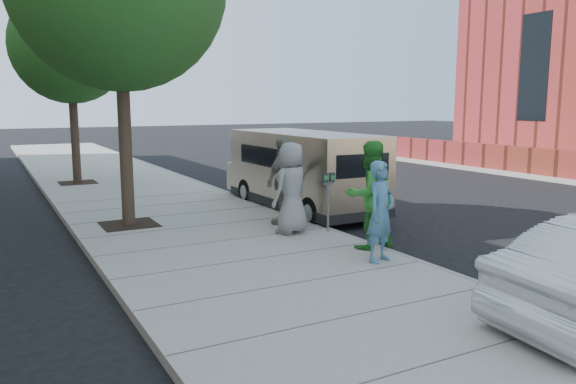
# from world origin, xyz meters

# --- Properties ---
(ground) EXTENTS (120.00, 120.00, 0.00)m
(ground) POSITION_xyz_m (0.00, 0.00, 0.00)
(ground) COLOR black
(ground) RESTS_ON ground
(sidewalk) EXTENTS (5.00, 60.00, 0.15)m
(sidewalk) POSITION_xyz_m (-1.00, 0.00, 0.07)
(sidewalk) COLOR gray
(sidewalk) RESTS_ON ground
(curb_face) EXTENTS (0.12, 60.00, 0.16)m
(curb_face) POSITION_xyz_m (1.44, 0.00, 0.07)
(curb_face) COLOR gray
(curb_face) RESTS_ON ground
(tree_far) EXTENTS (3.92, 3.80, 6.49)m
(tree_far) POSITION_xyz_m (-2.25, 10.00, 4.88)
(tree_far) COLOR black
(tree_far) RESTS_ON sidewalk
(parking_meter) EXTENTS (0.27, 0.14, 1.26)m
(parking_meter) POSITION_xyz_m (1.25, -0.33, 1.06)
(parking_meter) COLOR gray
(parking_meter) RESTS_ON sidewalk
(van) EXTENTS (1.98, 5.68, 2.09)m
(van) POSITION_xyz_m (2.30, 2.63, 1.11)
(van) COLOR tan
(van) RESTS_ON ground
(person_officer) EXTENTS (0.74, 0.60, 1.74)m
(person_officer) POSITION_xyz_m (0.82, -2.65, 1.02)
(person_officer) COLOR teal
(person_officer) RESTS_ON sidewalk
(person_green_shirt) EXTENTS (1.01, 0.80, 2.02)m
(person_green_shirt) POSITION_xyz_m (1.20, -1.82, 1.16)
(person_green_shirt) COLOR green
(person_green_shirt) RESTS_ON sidewalk
(person_gray_shirt) EXTENTS (1.09, 0.92, 1.91)m
(person_gray_shirt) POSITION_xyz_m (0.51, -0.06, 1.10)
(person_gray_shirt) COLOR gray
(person_gray_shirt) RESTS_ON sidewalk
(person_striped_polo) EXTENTS (1.25, 0.94, 1.97)m
(person_striped_polo) POSITION_xyz_m (0.80, 0.81, 1.13)
(person_striped_polo) COLOR gray
(person_striped_polo) RESTS_ON sidewalk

